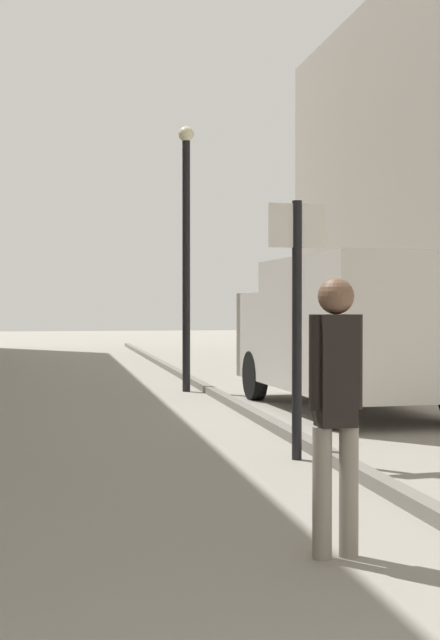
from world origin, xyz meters
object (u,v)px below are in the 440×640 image
at_px(pedestrian_main_foreground, 336,396).
at_px(lamp_post, 186,240).
at_px(street_sign_post, 297,306).
at_px(delivery_van, 347,329).

xyz_separation_m(pedestrian_main_foreground, lamp_post, (0.63, 10.35, 1.73)).
height_order(pedestrian_main_foreground, street_sign_post, street_sign_post).
bearing_deg(street_sign_post, delivery_van, -120.93).
bearing_deg(lamp_post, delivery_van, -59.69).
xyz_separation_m(pedestrian_main_foreground, street_sign_post, (0.70, 3.32, 0.55)).
relative_size(delivery_van, street_sign_post, 1.92).
height_order(pedestrian_main_foreground, lamp_post, lamp_post).
relative_size(delivery_van, lamp_post, 1.05).
bearing_deg(pedestrian_main_foreground, street_sign_post, -103.06).
distance_m(delivery_van, street_sign_post, 4.21).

